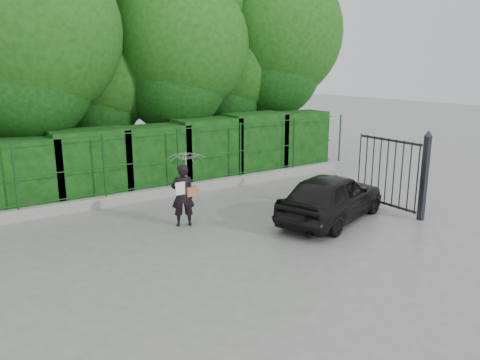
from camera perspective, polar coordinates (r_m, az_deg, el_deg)
ground at (r=10.88m, az=1.24°, el=-7.42°), size 80.00×80.00×0.00m
kerb at (r=14.58m, az=-8.84°, el=-1.40°), size 14.00×0.25×0.30m
fence at (r=14.43m, az=-8.20°, el=2.75°), size 14.13×0.06×1.80m
hedge at (r=15.29m, az=-10.29°, el=2.81°), size 14.20×1.20×2.26m
trees at (r=17.51m, az=-10.49°, el=15.85°), size 17.10×6.15×8.08m
gate at (r=13.16m, az=19.89°, el=0.91°), size 0.22×2.33×2.36m
woman at (r=11.69m, az=-6.66°, el=0.38°), size 0.97×0.98×1.88m
car at (r=12.32m, az=11.14°, el=-1.99°), size 4.03×2.62×1.27m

